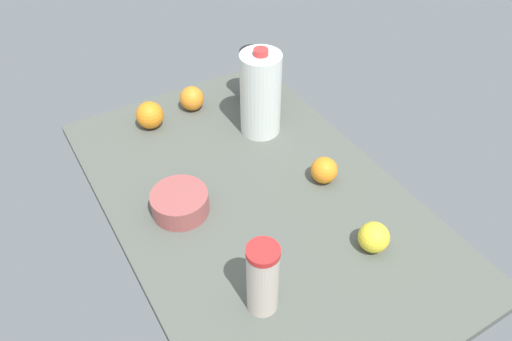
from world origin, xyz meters
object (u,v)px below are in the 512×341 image
object	(u,v)px
orange_loose	(324,170)
lemon_beside_bowl	(374,237)
shaker_bottle	(252,75)
orange_by_jug	(192,98)
orange_near_front	(150,115)
tumbler_cup	(263,279)
milk_jug	(261,94)
mixing_bowl	(180,203)

from	to	relation	value
orange_loose	lemon_beside_bowl	world-z (taller)	lemon_beside_bowl
shaker_bottle	orange_loose	xyz separation A→B (cm)	(45.51, -3.29, -5.54)
orange_by_jug	orange_near_front	size ratio (longest dim) A/B	0.92
tumbler_cup	milk_jug	distance (cm)	64.59
shaker_bottle	orange_loose	distance (cm)	45.97
mixing_bowl	orange_loose	distance (cm)	41.33
orange_loose	lemon_beside_bowl	distance (cm)	26.36
shaker_bottle	mixing_bowl	size ratio (longest dim) A/B	1.21
milk_jug	orange_loose	xyz separation A→B (cm)	(29.42, 3.30, -9.76)
orange_by_jug	orange_loose	size ratio (longest dim) A/B	1.06
tumbler_cup	shaker_bottle	bearing A→B (deg)	151.02
shaker_bottle	mixing_bowl	world-z (taller)	shaker_bottle
shaker_bottle	mixing_bowl	distance (cm)	56.37
tumbler_cup	lemon_beside_bowl	bearing A→B (deg)	89.90
tumbler_cup	orange_by_jug	world-z (taller)	tumbler_cup
orange_near_front	orange_loose	xyz separation A→B (cm)	(48.98, 32.76, -0.57)
milk_jug	orange_by_jug	distance (cm)	27.26
shaker_bottle	orange_near_front	size ratio (longest dim) A/B	2.12
milk_jug	orange_by_jug	xyz separation A→B (cm)	(-21.55, -13.70, -9.54)
tumbler_cup	mixing_bowl	distance (cm)	36.90
orange_near_front	tumbler_cup	bearing A→B (deg)	-2.71
orange_near_front	lemon_beside_bowl	distance (cm)	80.30
milk_jug	orange_by_jug	size ratio (longest dim) A/B	3.54
orange_loose	tumbler_cup	bearing A→B (deg)	-54.41
milk_jug	lemon_beside_bowl	xyz separation A→B (cm)	(55.46, -0.82, -9.68)
lemon_beside_bowl	orange_by_jug	bearing A→B (deg)	-170.50
mixing_bowl	orange_loose	xyz separation A→B (cm)	(10.05, 40.08, 0.75)
orange_loose	orange_by_jug	bearing A→B (deg)	-161.55
orange_near_front	orange_loose	bearing A→B (deg)	33.78
mixing_bowl	orange_near_front	bearing A→B (deg)	169.35
milk_jug	mixing_bowl	bearing A→B (deg)	-62.23
orange_loose	orange_near_front	bearing A→B (deg)	-146.22
tumbler_cup	orange_near_front	xyz separation A→B (cm)	(-74.97, 3.55, -5.63)
tumbler_cup	orange_loose	world-z (taller)	tumbler_cup
milk_jug	orange_by_jug	bearing A→B (deg)	-147.55
orange_near_front	orange_loose	world-z (taller)	orange_near_front
orange_loose	lemon_beside_bowl	size ratio (longest dim) A/B	0.98
lemon_beside_bowl	mixing_bowl	bearing A→B (deg)	-135.11
milk_jug	orange_by_jug	world-z (taller)	milk_jug
orange_by_jug	lemon_beside_bowl	size ratio (longest dim) A/B	1.04
shaker_bottle	orange_near_front	xyz separation A→B (cm)	(-3.47, -36.05, -4.97)
milk_jug	orange_loose	world-z (taller)	milk_jug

